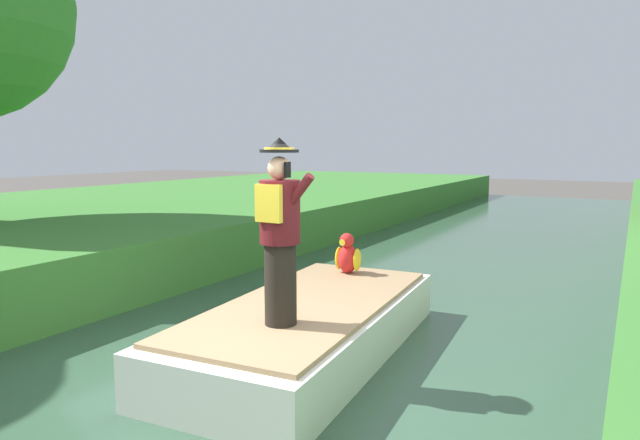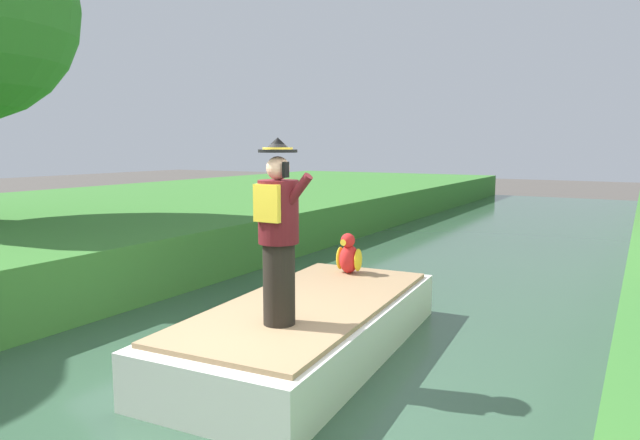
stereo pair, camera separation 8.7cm
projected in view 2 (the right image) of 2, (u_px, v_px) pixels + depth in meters
The scene contains 5 objects.
ground_plane at pixel (242, 402), 5.43m from camera, with size 80.00×80.00×0.00m, color #4C4742.
canal_water at pixel (242, 398), 5.43m from camera, with size 6.23×48.00×0.10m, color #33513D.
boat at pixel (309, 327), 6.46m from camera, with size 2.13×4.33×0.61m.
person_pirate at pixel (279, 233), 5.47m from camera, with size 0.61×0.42×1.85m.
parrot_plush at pixel (349, 256), 7.79m from camera, with size 0.36×0.35×0.57m.
Camera 2 is at (3.25, -4.07, 2.48)m, focal length 31.36 mm.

